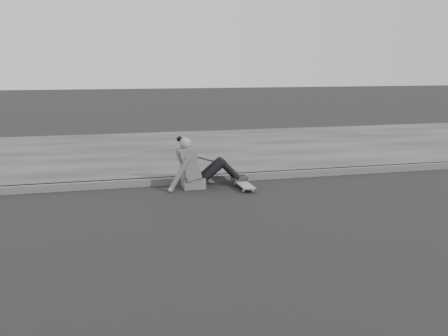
% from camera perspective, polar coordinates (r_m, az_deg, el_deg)
% --- Properties ---
extents(ground, '(80.00, 80.00, 0.00)m').
position_cam_1_polar(ground, '(7.30, 19.71, -5.05)').
color(ground, black).
rests_on(ground, ground).
extents(curb, '(24.00, 0.16, 0.12)m').
position_cam_1_polar(curb, '(9.45, 11.04, -0.49)').
color(curb, '#4F4F4F').
rests_on(curb, ground).
extents(sidewalk, '(24.00, 6.00, 0.12)m').
position_cam_1_polar(sidewalk, '(12.20, 4.99, 2.38)').
color(sidewalk, '#3B3B3B').
rests_on(sidewalk, ground).
extents(skateboard, '(0.20, 0.78, 0.09)m').
position_cam_1_polar(skateboard, '(8.32, 2.22, -1.85)').
color(skateboard, '#9B9B96').
rests_on(skateboard, ground).
extents(seated_woman, '(1.38, 0.46, 0.88)m').
position_cam_1_polar(seated_woman, '(8.32, -3.10, 0.18)').
color(seated_woman, '#545456').
rests_on(seated_woman, ground).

